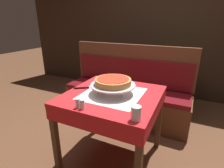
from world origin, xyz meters
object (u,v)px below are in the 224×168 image
Objects in this scene: deep_dish_pizza at (113,81)px; dining_table_rear at (165,70)px; dining_table_front at (113,103)px; condiment_caddy at (166,61)px; pepper_shaker at (82,104)px; water_glass_near at (136,113)px; pizza_pan_stand at (113,85)px; pizza_server at (89,88)px; booth_bench at (126,97)px; salt_shaker at (78,103)px.

dining_table_rear is at bearing 81.07° from deep_dish_pizza.
dining_table_front is 5.80× the size of condiment_caddy.
dining_table_front is 0.40m from pepper_shaker.
water_glass_near is (0.09, -1.86, 0.17)m from dining_table_rear.
pepper_shaker is (-0.09, -0.37, -0.04)m from pizza_pan_stand.
dining_table_front is at bearing -99.28° from condiment_caddy.
deep_dish_pizza is 0.30m from pizza_server.
condiment_caddy is at bearing 80.72° from dining_table_front.
pizza_pan_stand is (0.19, -0.86, 0.51)m from booth_bench.
booth_bench is at bearing 92.76° from salt_shaker.
condiment_caddy is (0.00, -0.03, 0.16)m from dining_table_rear.
pepper_shaker reaches higher than dining_table_front.
pizza_server is at bearing -95.98° from booth_bench.
pizza_pan_stand reaches higher than dining_table_front.
pizza_server is 1.55m from condiment_caddy.
dining_table_rear is 7.24× the size of water_glass_near.
dining_table_rear is 1.54m from pizza_pan_stand.
booth_bench reaches higher than deep_dish_pizza.
booth_bench is 17.38× the size of water_glass_near.
dining_table_rear is at bearing 70.90° from pizza_server.
dining_table_rear is 0.84m from booth_bench.
water_glass_near is at bearing -46.74° from pizza_pan_stand.
pepper_shaker is at bearing -177.11° from water_glass_near.
salt_shaker is 1.01× the size of pepper_shaker.
salt_shaker is (-0.13, -0.37, -0.08)m from deep_dish_pizza.
dining_table_rear is at bearing 81.07° from pizza_pan_stand.
dining_table_front is 1.13× the size of dining_table_rear.
water_glass_near is 0.42m from pepper_shaker.
booth_bench reaches higher than pizza_pan_stand.
dining_table_rear is 1.93m from salt_shaker.
condiment_caddy is at bearing 80.86° from pizza_pan_stand.
water_glass_near reaches higher than pizza_pan_stand.
booth_bench is at bearing -123.36° from dining_table_rear.
condiment_caddy is at bearing 70.53° from pizza_server.
dining_table_rear is 1.58m from pizza_server.
deep_dish_pizza reaches higher than pepper_shaker.
dining_table_rear is at bearing 78.95° from salt_shaker.
pepper_shaker reaches higher than pizza_server.
pepper_shaker is (0.04, 0.00, -0.00)m from salt_shaker.
pizza_server is at bearing -109.47° from condiment_caddy.
pizza_pan_stand is at bearing 0.00° from deep_dish_pizza.
deep_dish_pizza is at bearing 133.26° from water_glass_near.
booth_bench is 1.04m from deep_dish_pizza.
salt_shaker is at bearing -108.93° from dining_table_front.
pepper_shaker is (-0.42, -0.02, -0.01)m from water_glass_near.
pizza_server is 0.42m from salt_shaker.
pizza_pan_stand is 0.48m from water_glass_near.
pizza_server is at bearing 175.29° from deep_dish_pizza.
dining_table_front is 11.31× the size of salt_shaker.
pizza_pan_stand reaches higher than pepper_shaker.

